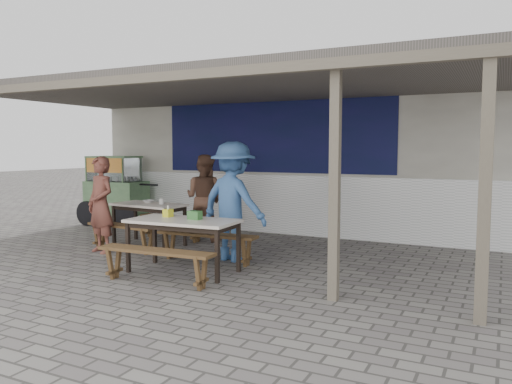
{
  "coord_description": "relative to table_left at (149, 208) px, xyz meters",
  "views": [
    {
      "loc": [
        4.06,
        -6.32,
        1.74
      ],
      "look_at": [
        0.46,
        0.9,
        1.03
      ],
      "focal_mm": 35.0,
      "sensor_mm": 36.0,
      "label": 1
    }
  ],
  "objects": [
    {
      "name": "ground",
      "position": [
        1.65,
        -0.79,
        -0.67
      ],
      "size": [
        60.0,
        60.0,
        0.0
      ],
      "primitive_type": "plane",
      "color": "slate",
      "rests_on": "ground"
    },
    {
      "name": "back_wall",
      "position": [
        1.65,
        2.79,
        1.05
      ],
      "size": [
        9.0,
        1.28,
        3.5
      ],
      "color": "beige",
      "rests_on": "ground"
    },
    {
      "name": "warung_roof",
      "position": [
        1.66,
        0.11,
        2.05
      ],
      "size": [
        9.0,
        4.21,
        2.81
      ],
      "color": "#564F4A",
      "rests_on": "ground"
    },
    {
      "name": "table_left",
      "position": [
        0.0,
        0.0,
        0.0
      ],
      "size": [
        1.39,
        0.78,
        0.75
      ],
      "rotation": [
        0.0,
        0.0,
        -0.09
      ],
      "color": "silver",
      "rests_on": "ground"
    },
    {
      "name": "bench_left_street",
      "position": [
        -0.06,
        -0.63,
        -0.33
      ],
      "size": [
        1.46,
        0.41,
        0.45
      ],
      "rotation": [
        0.0,
        0.0,
        -0.09
      ],
      "color": "brown",
      "rests_on": "ground"
    },
    {
      "name": "bench_left_wall",
      "position": [
        0.06,
        0.63,
        -0.33
      ],
      "size": [
        1.46,
        0.41,
        0.45
      ],
      "rotation": [
        0.0,
        0.0,
        -0.09
      ],
      "color": "brown",
      "rests_on": "ground"
    },
    {
      "name": "table_right",
      "position": [
        1.71,
        -1.39,
        0.01
      ],
      "size": [
        1.57,
        0.84,
        0.75
      ],
      "rotation": [
        0.0,
        0.0,
        0.05
      ],
      "color": "silver",
      "rests_on": "ground"
    },
    {
      "name": "bench_right_street",
      "position": [
        1.75,
        -2.05,
        -0.33
      ],
      "size": [
        1.64,
        0.37,
        0.45
      ],
      "rotation": [
        0.0,
        0.0,
        0.05
      ],
      "color": "brown",
      "rests_on": "ground"
    },
    {
      "name": "bench_right_wall",
      "position": [
        1.68,
        -0.72,
        -0.33
      ],
      "size": [
        1.64,
        0.37,
        0.45
      ],
      "rotation": [
        0.0,
        0.0,
        0.05
      ],
      "color": "brown",
      "rests_on": "ground"
    },
    {
      "name": "vendor_cart",
      "position": [
        -2.17,
        1.53,
        0.18
      ],
      "size": [
        1.97,
        0.78,
        1.57
      ],
      "rotation": [
        0.0,
        0.0,
        0.01
      ],
      "color": "#6D9664",
      "rests_on": "ground"
    },
    {
      "name": "patron_street_side",
      "position": [
        -0.29,
        -0.88,
        0.14
      ],
      "size": [
        0.66,
        0.52,
        1.61
      ],
      "primitive_type": "imported",
      "rotation": [
        0.0,
        0.0,
        -0.25
      ],
      "color": "brown",
      "rests_on": "ground"
    },
    {
      "name": "patron_wall_side",
      "position": [
        0.67,
        0.82,
        0.14
      ],
      "size": [
        0.8,
        0.63,
        1.63
      ],
      "primitive_type": "imported",
      "rotation": [
        0.0,
        0.0,
        3.16
      ],
      "color": "brown",
      "rests_on": "ground"
    },
    {
      "name": "patron_right_table",
      "position": [
        1.97,
        -0.41,
        0.25
      ],
      "size": [
        1.3,
        0.91,
        1.84
      ],
      "primitive_type": "imported",
      "rotation": [
        0.0,
        0.0,
        2.94
      ],
      "color": "#3A639D",
      "rests_on": "ground"
    },
    {
      "name": "tissue_box",
      "position": [
        1.36,
        -1.26,
        0.14
      ],
      "size": [
        0.13,
        0.13,
        0.11
      ],
      "primitive_type": "cube",
      "rotation": [
        0.0,
        0.0,
        -0.13
      ],
      "color": "yellow",
      "rests_on": "table_right"
    },
    {
      "name": "donation_box",
      "position": [
        1.86,
        -1.31,
        0.14
      ],
      "size": [
        0.19,
        0.13,
        0.12
      ],
      "primitive_type": "cube",
      "rotation": [
        0.0,
        0.0,
        -0.05
      ],
      "color": "#346E31",
      "rests_on": "table_right"
    },
    {
      "name": "condiment_jar",
      "position": [
        0.26,
        0.04,
        0.13
      ],
      "size": [
        0.09,
        0.09,
        0.1
      ],
      "primitive_type": "cylinder",
      "color": "silver",
      "rests_on": "table_left"
    },
    {
      "name": "condiment_bowl",
      "position": [
        -0.1,
        0.13,
        0.11
      ],
      "size": [
        0.21,
        0.21,
        0.05
      ],
      "primitive_type": "imported",
      "rotation": [
        0.0,
        0.0,
        -0.04
      ],
      "color": "white",
      "rests_on": "table_left"
    }
  ]
}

